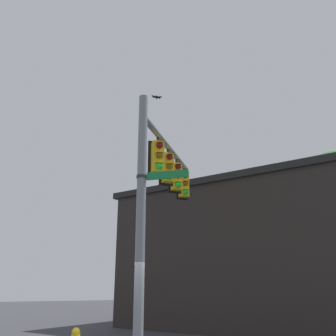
% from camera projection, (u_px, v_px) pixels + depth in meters
% --- Properties ---
extents(signal_pole, '(0.26, 0.26, 7.33)m').
position_uv_depth(signal_pole, '(141.00, 218.00, 9.73)').
color(signal_pole, slate).
rests_on(signal_pole, ground).
extents(mast_arm, '(3.45, 4.28, 0.20)m').
position_uv_depth(mast_arm, '(168.00, 147.00, 13.07)').
color(mast_arm, slate).
extents(traffic_light_nearest_pole, '(0.54, 0.49, 1.31)m').
position_uv_depth(traffic_light_nearest_pole, '(158.00, 157.00, 11.67)').
color(traffic_light_nearest_pole, black).
extents(traffic_light_mid_inner, '(0.54, 0.49, 1.31)m').
position_uv_depth(traffic_light_mid_inner, '(168.00, 168.00, 12.73)').
color(traffic_light_mid_inner, black).
extents(traffic_light_mid_outer, '(0.54, 0.49, 1.31)m').
position_uv_depth(traffic_light_mid_outer, '(177.00, 177.00, 13.79)').
color(traffic_light_mid_outer, black).
extents(traffic_light_arm_end, '(0.54, 0.49, 1.31)m').
position_uv_depth(traffic_light_arm_end, '(184.00, 184.00, 14.85)').
color(traffic_light_arm_end, black).
extents(street_name_sign, '(1.21, 1.00, 0.22)m').
position_uv_depth(street_name_sign, '(155.00, 176.00, 9.98)').
color(street_name_sign, '#147238').
extents(bird_flying, '(0.36, 0.25, 0.12)m').
position_uv_depth(bird_flying, '(157.00, 97.00, 13.37)').
color(bird_flying, black).
extents(storefront_building, '(12.95, 15.06, 6.56)m').
position_uv_depth(storefront_building, '(266.00, 254.00, 16.90)').
color(storefront_building, '#282321').
rests_on(storefront_building, ground).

